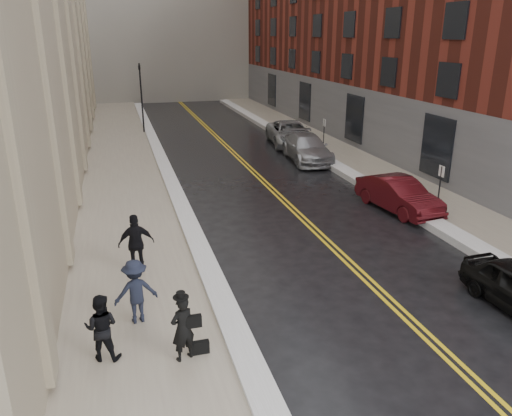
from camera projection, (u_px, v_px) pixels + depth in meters
ground at (346, 366)px, 11.54m from camera, size 160.00×160.00×0.00m
sidewalk_left at (124, 186)px, 24.90m from camera, size 4.00×64.00×0.15m
sidewalk_right at (369, 167)px, 28.35m from camera, size 3.00×64.00×0.15m
lane_stripe_a at (257, 177)px, 26.68m from camera, size 0.12×64.00×0.01m
lane_stripe_b at (261, 177)px, 26.74m from camera, size 0.12×64.00×0.01m
snow_ridge_left at (171, 181)px, 25.47m from camera, size 0.70×60.80×0.26m
snow_ridge_right at (339, 168)px, 27.85m from camera, size 0.85×60.80×0.30m
building_right at (442, 6)px, 33.92m from camera, size 14.00×50.00×18.00m
traffic_signal at (141, 93)px, 37.10m from camera, size 0.18×0.15×5.20m
parking_sign_near at (440, 186)px, 20.38m from camera, size 0.06×0.35×2.23m
parking_sign_far at (324, 133)px, 31.28m from camera, size 0.06×0.35×2.23m
car_maroon at (399, 195)px, 21.41m from camera, size 2.12×4.55×1.45m
car_silver_near at (307, 148)px, 29.84m from camera, size 2.68×5.54×1.56m
car_silver_far at (290, 133)px, 34.08m from camera, size 3.34×5.99×1.59m
pedestrian_main at (183, 329)px, 11.29m from camera, size 0.69×0.58×1.61m
pedestrian_a at (101, 327)px, 11.32m from camera, size 0.93×0.81×1.62m
pedestrian_b at (136, 291)px, 12.80m from camera, size 1.20×0.79×1.73m
pedestrian_c at (136, 243)px, 15.51m from camera, size 1.14×0.53×1.90m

